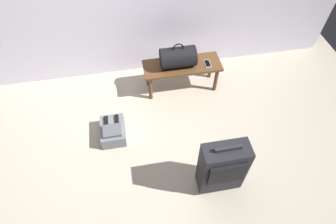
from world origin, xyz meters
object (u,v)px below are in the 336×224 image
object	(u,v)px
duffel_bag_black	(178,57)
backpack_grey	(113,131)
bench	(182,68)
suitcase_upright_charcoal	(222,167)
cell_phone	(208,64)

from	to	relation	value
duffel_bag_black	backpack_grey	bearing A→B (deg)	-144.17
bench	backpack_grey	distance (m)	1.19
bench	suitcase_upright_charcoal	size ratio (longest dim) A/B	1.34
suitcase_upright_charcoal	backpack_grey	world-z (taller)	suitcase_upright_charcoal
cell_phone	backpack_grey	size ratio (longest dim) A/B	0.38
cell_phone	suitcase_upright_charcoal	xyz separation A→B (m)	(-0.24, -1.44, -0.03)
backpack_grey	bench	bearing A→B (deg)	34.10
suitcase_upright_charcoal	cell_phone	bearing A→B (deg)	80.56
cell_phone	suitcase_upright_charcoal	size ratio (longest dim) A/B	0.19
bench	duffel_bag_black	size ratio (longest dim) A/B	2.27
duffel_bag_black	suitcase_upright_charcoal	world-z (taller)	suitcase_upright_charcoal
suitcase_upright_charcoal	backpack_grey	bearing A→B (deg)	141.83
duffel_bag_black	backpack_grey	size ratio (longest dim) A/B	1.16
suitcase_upright_charcoal	bench	bearing A→B (deg)	93.26
bench	backpack_grey	size ratio (longest dim) A/B	2.63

